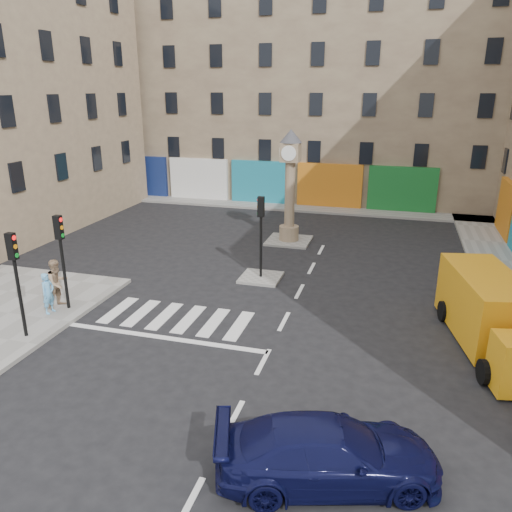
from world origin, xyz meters
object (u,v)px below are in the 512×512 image
at_px(clock_pillar, 290,179).
at_px(pedestrian_blue, 48,293).
at_px(traffic_light_left_far, 61,247).
at_px(yellow_van, 491,314).
at_px(traffic_light_left_near, 15,269).
at_px(navy_sedan, 328,452).
at_px(pedestrian_tan, 57,283).
at_px(traffic_light_island, 261,224).

distance_m(clock_pillar, pedestrian_blue, 13.95).
xyz_separation_m(traffic_light_left_far, yellow_van, (15.31, 1.57, -1.48)).
height_order(traffic_light_left_near, navy_sedan, traffic_light_left_near).
xyz_separation_m(traffic_light_left_near, pedestrian_blue, (-0.40, 1.83, -1.67)).
bearing_deg(pedestrian_blue, clock_pillar, -24.53).
distance_m(navy_sedan, yellow_van, 8.78).
distance_m(traffic_light_left_far, yellow_van, 15.46).
bearing_deg(traffic_light_left_far, clock_pillar, 61.06).
bearing_deg(navy_sedan, pedestrian_tan, 44.49).
bearing_deg(traffic_light_left_near, pedestrian_blue, 102.16).
bearing_deg(pedestrian_blue, traffic_light_island, -43.59).
height_order(pedestrian_blue, pedestrian_tan, pedestrian_tan).
bearing_deg(traffic_light_left_near, traffic_light_island, 51.07).
bearing_deg(navy_sedan, clock_pillar, -2.35).
height_order(clock_pillar, pedestrian_blue, clock_pillar).
bearing_deg(yellow_van, traffic_light_left_near, -177.31).
bearing_deg(traffic_light_left_far, yellow_van, 5.85).
relative_size(clock_pillar, yellow_van, 0.93).
distance_m(traffic_light_island, pedestrian_blue, 9.12).
height_order(traffic_light_left_far, traffic_light_island, traffic_light_left_far).
distance_m(traffic_light_left_far, pedestrian_tan, 1.56).
height_order(traffic_light_left_far, navy_sedan, traffic_light_left_far).
distance_m(yellow_van, pedestrian_tan, 15.80).
distance_m(navy_sedan, pedestrian_blue, 12.63).
bearing_deg(clock_pillar, traffic_light_island, -90.00).
relative_size(traffic_light_left_near, yellow_van, 0.56).
bearing_deg(traffic_light_island, navy_sedan, -67.79).
bearing_deg(traffic_light_left_far, traffic_light_left_near, -90.00).
bearing_deg(pedestrian_tan, traffic_light_left_near, -157.05).
bearing_deg(pedestrian_blue, pedestrian_tan, 6.38).
xyz_separation_m(yellow_van, pedestrian_blue, (-15.71, -2.14, -0.20)).
bearing_deg(clock_pillar, yellow_van, -47.47).
height_order(traffic_light_island, yellow_van, traffic_light_island).
relative_size(traffic_light_left_near, pedestrian_blue, 2.32).
height_order(traffic_light_island, pedestrian_tan, traffic_light_island).
xyz_separation_m(traffic_light_left_far, traffic_light_island, (6.30, 5.40, -0.03)).
bearing_deg(navy_sedan, traffic_light_left_far, 43.76).
xyz_separation_m(traffic_light_left_near, yellow_van, (15.31, 3.97, -1.48)).
xyz_separation_m(traffic_light_island, clock_pillar, (0.00, 6.00, 0.96)).
bearing_deg(traffic_light_left_near, traffic_light_left_far, 90.00).
bearing_deg(traffic_light_left_far, traffic_light_island, 40.60).
relative_size(traffic_light_left_far, traffic_light_island, 1.00).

